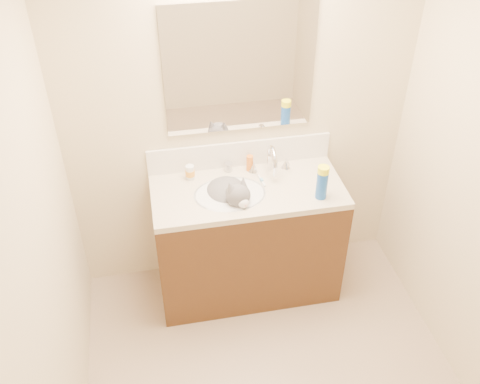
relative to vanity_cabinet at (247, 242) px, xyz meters
name	(u,v)px	position (x,y,z in m)	size (l,w,h in m)	color
room_shell	(298,206)	(0.00, -0.97, 1.08)	(2.24, 2.54, 2.52)	beige
vanity_cabinet	(247,242)	(0.00, 0.00, 0.00)	(1.20, 0.55, 0.82)	#442813
counter_slab	(248,191)	(0.00, 0.00, 0.43)	(1.20, 0.55, 0.04)	beige
basin	(230,203)	(-0.12, -0.03, 0.38)	(0.45, 0.36, 0.14)	silver
faucet	(271,162)	(0.18, 0.14, 0.54)	(0.28, 0.20, 0.21)	silver
cat	(229,196)	(-0.12, -0.01, 0.42)	(0.39, 0.43, 0.32)	#575557
backsplash	(240,154)	(0.00, 0.26, 0.54)	(1.20, 0.02, 0.18)	silver
mirror	(240,69)	(0.00, 0.26, 1.13)	(0.90, 0.02, 0.80)	white
pill_bottle	(190,172)	(-0.34, 0.18, 0.50)	(0.05, 0.05, 0.10)	silver
pill_label	(190,173)	(-0.34, 0.18, 0.49)	(0.06, 0.06, 0.04)	orange
silver_jar	(228,167)	(-0.09, 0.21, 0.48)	(0.05, 0.05, 0.06)	#B7B7BC
amber_bottle	(250,163)	(0.05, 0.20, 0.50)	(0.04, 0.04, 0.11)	orange
toothbrush	(262,181)	(0.10, 0.06, 0.45)	(0.01, 0.12, 0.01)	silver
toothbrush_head	(262,180)	(0.10, 0.06, 0.46)	(0.02, 0.03, 0.02)	#5FA2CB
spray_can	(322,185)	(0.42, -0.17, 0.54)	(0.07, 0.07, 0.19)	#1952B4
spray_cap	(324,170)	(0.42, -0.17, 0.65)	(0.07, 0.07, 0.04)	#FCFE1A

